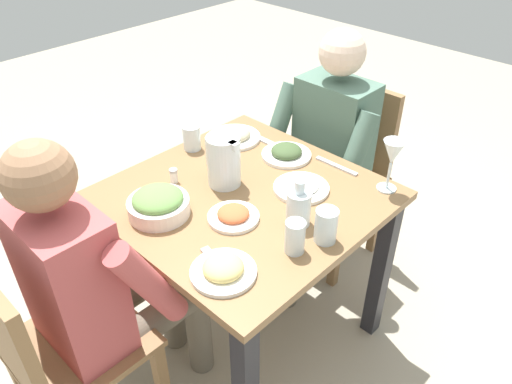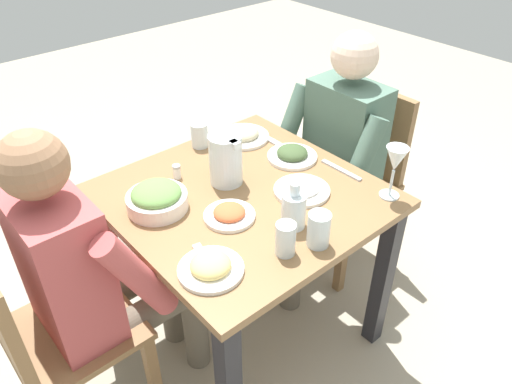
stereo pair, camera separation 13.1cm
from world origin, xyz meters
name	(u,v)px [view 1 (the left image)]	position (x,y,z in m)	size (l,w,h in m)	color
ground_plane	(246,329)	(0.00, 0.00, 0.00)	(8.00, 8.00, 0.00)	#9E937F
dining_table	(244,222)	(0.00, 0.00, 0.61)	(0.88, 0.88, 0.73)	olive
chair_near	(344,165)	(0.07, -0.74, 0.49)	(0.40, 0.40, 0.87)	olive
chair_far	(51,349)	(0.09, 0.74, 0.49)	(0.40, 0.40, 0.87)	olive
diner_near	(320,154)	(0.07, -0.54, 0.63)	(0.48, 0.53, 1.16)	#4C6B5B
diner_far	(101,280)	(0.09, 0.54, 0.63)	(0.48, 0.53, 1.16)	#B24C4C
water_pitcher	(224,160)	(0.10, 0.00, 0.83)	(0.16, 0.12, 0.19)	silver
salad_bowl	(158,204)	(0.12, 0.28, 0.78)	(0.21, 0.21, 0.09)	white
plate_dolmas	(286,153)	(0.06, -0.30, 0.75)	(0.20, 0.20, 0.05)	white
plate_fries	(223,269)	(-0.24, 0.32, 0.75)	(0.19, 0.19, 0.05)	white
plate_beans	(234,135)	(0.31, -0.25, 0.75)	(0.22, 0.22, 0.05)	white
plate_yoghurt	(301,187)	(-0.13, -0.16, 0.75)	(0.20, 0.20, 0.04)	white
plate_rice_curry	(233,215)	(-0.08, 0.12, 0.75)	(0.17, 0.17, 0.04)	white
water_glass_near_right	(295,237)	(-0.32, 0.10, 0.79)	(0.06, 0.06, 0.11)	silver
water_glass_near_left	(192,138)	(0.37, -0.08, 0.78)	(0.07, 0.07, 0.10)	silver
water_glass_far_left	(327,225)	(-0.36, 0.00, 0.79)	(0.07, 0.07, 0.11)	silver
wine_glass	(392,155)	(-0.35, -0.38, 0.88)	(0.08, 0.08, 0.20)	silver
oil_carafe	(298,209)	(-0.24, -0.01, 0.79)	(0.08, 0.08, 0.16)	silver
salt_shaker	(174,176)	(0.24, 0.12, 0.76)	(0.03, 0.03, 0.05)	white
fork_near	(218,265)	(-0.20, 0.31, 0.74)	(0.17, 0.03, 0.01)	silver
knife_near	(336,166)	(-0.13, -0.37, 0.74)	(0.18, 0.02, 0.01)	silver
fork_far	(274,145)	(0.15, -0.32, 0.74)	(0.17, 0.03, 0.01)	silver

